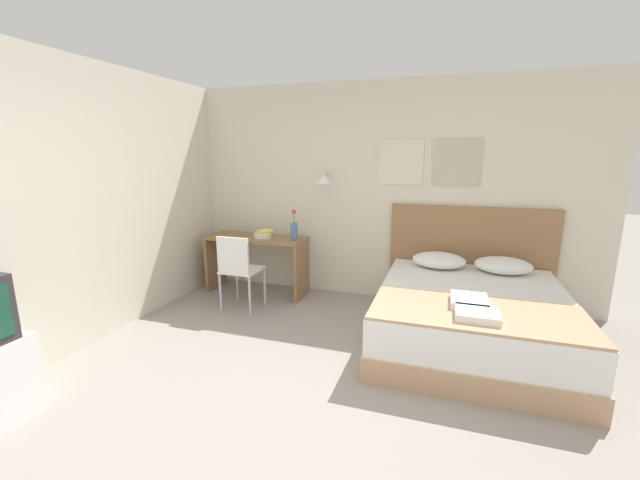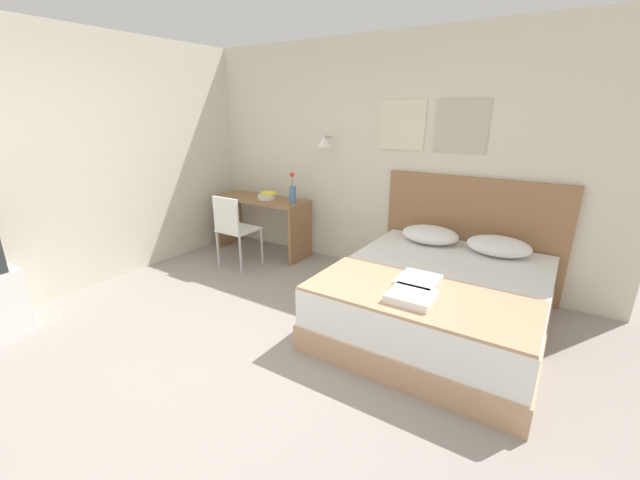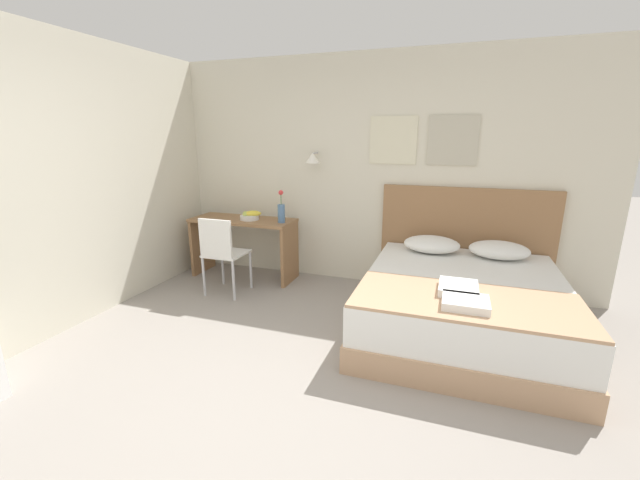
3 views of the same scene
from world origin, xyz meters
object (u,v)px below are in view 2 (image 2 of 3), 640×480
(throw_blanket, at_px, (418,295))
(fruit_bowl, at_px, (267,196))
(desk, at_px, (262,214))
(flower_vase, at_px, (292,193))
(folded_towel_near_foot, at_px, (418,282))
(bed, at_px, (438,300))
(pillow_left, at_px, (430,235))
(desk_chair, at_px, (233,226))
(folded_towel_mid_bed, at_px, (411,297))
(headboard, at_px, (470,235))
(pillow_right, at_px, (499,246))

(throw_blanket, xyz_separation_m, fruit_bowl, (-2.49, 1.24, 0.24))
(desk, relative_size, flower_vase, 3.35)
(folded_towel_near_foot, bearing_deg, fruit_bowl, 155.62)
(bed, distance_m, flower_vase, 2.25)
(pillow_left, relative_size, desk_chair, 0.65)
(throw_blanket, height_order, folded_towel_near_foot, folded_towel_near_foot)
(bed, relative_size, folded_towel_mid_bed, 6.10)
(headboard, distance_m, pillow_left, 0.45)
(pillow_left, height_order, desk_chair, desk_chair)
(headboard, bearing_deg, flower_vase, -170.14)
(folded_towel_near_foot, relative_size, desk_chair, 0.38)
(desk, bearing_deg, headboard, 6.94)
(bed, bearing_deg, fruit_bowl, 164.86)
(pillow_left, relative_size, throw_blanket, 0.35)
(folded_towel_near_foot, distance_m, desk, 2.79)
(pillow_left, distance_m, fruit_bowl, 2.17)
(throw_blanket, relative_size, flower_vase, 4.31)
(headboard, bearing_deg, pillow_left, -138.12)
(throw_blanket, relative_size, folded_towel_mid_bed, 5.17)
(pillow_left, relative_size, desk, 0.45)
(headboard, height_order, flower_vase, headboard)
(folded_towel_mid_bed, bearing_deg, flower_vase, 146.57)
(pillow_right, height_order, desk_chair, desk_chair)
(bed, relative_size, throw_blanket, 1.18)
(folded_towel_near_foot, xyz_separation_m, fruit_bowl, (-2.44, 1.10, 0.20))
(fruit_bowl, bearing_deg, bed, -15.14)
(pillow_left, bearing_deg, pillow_right, 0.00)
(desk, relative_size, desk_chair, 1.45)
(pillow_left, relative_size, folded_towel_near_foot, 1.71)
(headboard, xyz_separation_m, throw_blanket, (0.00, -1.58, -0.05))
(desk_chair, bearing_deg, folded_towel_near_foot, -11.38)
(pillow_right, xyz_separation_m, flower_vase, (-2.39, -0.06, 0.26))
(pillow_right, xyz_separation_m, throw_blanket, (-0.33, -1.28, -0.07))
(headboard, xyz_separation_m, desk, (-2.60, -0.32, -0.07))
(desk, bearing_deg, folded_towel_mid_bed, -28.24)
(pillow_left, relative_size, flower_vase, 1.51)
(flower_vase, bearing_deg, pillow_left, 2.01)
(headboard, relative_size, folded_towel_mid_bed, 5.70)
(headboard, distance_m, desk, 2.63)
(headboard, distance_m, folded_towel_near_foot, 1.44)
(fruit_bowl, bearing_deg, folded_towel_near_foot, -24.38)
(folded_towel_mid_bed, xyz_separation_m, flower_vase, (-2.05, 1.36, 0.29))
(pillow_right, bearing_deg, headboard, 138.12)
(pillow_left, distance_m, desk, 2.28)
(headboard, xyz_separation_m, folded_towel_mid_bed, (-0.00, -1.71, -0.01))
(throw_blanket, distance_m, fruit_bowl, 2.79)
(bed, bearing_deg, flower_vase, 162.44)
(throw_blanket, bearing_deg, folded_towel_near_foot, 111.54)
(folded_towel_mid_bed, bearing_deg, fruit_bowl, 150.99)
(pillow_left, xyz_separation_m, folded_towel_near_foot, (0.28, -1.14, -0.03))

